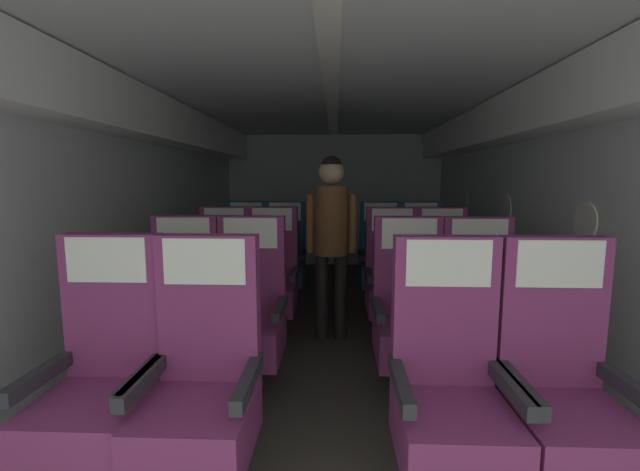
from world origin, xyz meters
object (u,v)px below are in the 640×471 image
at_px(seat_b_right_aisle, 481,320).
at_px(flight_attendant, 331,228).
at_px(seat_c_right_aisle, 442,283).
at_px(seat_d_left_aisle, 285,261).
at_px(seat_a_left_window, 102,388).
at_px(seat_b_left_aisle, 249,317).
at_px(seat_c_left_window, 223,281).
at_px(seat_d_right_aisle, 421,262).
at_px(seat_a_right_window, 450,397).
at_px(seat_a_left_aisle, 202,392).
at_px(seat_a_right_aisle, 563,399).
at_px(seat_b_right_window, 409,319).
at_px(seat_d_right_window, 380,262).
at_px(seat_d_left_window, 245,260).
at_px(seat_b_left_window, 182,316).
at_px(seat_c_left_aisle, 271,281).
at_px(seat_c_right_window, 392,283).

xyz_separation_m(seat_b_right_aisle, flight_attendant, (-0.97, 0.90, 0.48)).
distance_m(seat_c_right_aisle, seat_d_left_aisle, 1.78).
xyz_separation_m(seat_a_left_window, seat_b_left_aisle, (0.44, 0.95, 0.00)).
xyz_separation_m(seat_c_left_window, seat_d_right_aisle, (1.93, 0.95, 0.00)).
relative_size(seat_a_left_window, seat_a_right_window, 1.00).
relative_size(seat_a_left_aisle, seat_a_right_aisle, 1.00).
xyz_separation_m(seat_a_left_window, seat_b_right_window, (1.48, 0.96, 0.00)).
xyz_separation_m(seat_a_left_aisle, seat_d_right_aisle, (1.50, 2.89, 0.00)).
bearing_deg(seat_d_right_aisle, seat_c_right_aisle, -90.12).
xyz_separation_m(seat_b_left_aisle, seat_d_right_window, (1.05, 1.92, 0.00)).
bearing_deg(seat_a_left_window, seat_b_left_aisle, 65.13).
relative_size(seat_a_right_aisle, seat_d_right_aisle, 1.00).
xyz_separation_m(seat_a_right_aisle, seat_d_left_window, (-1.95, 2.89, 0.00)).
bearing_deg(seat_c_right_aisle, seat_d_left_aisle, 147.58).
relative_size(seat_b_right_window, seat_d_right_aisle, 1.00).
bearing_deg(seat_d_right_window, seat_c_right_aisle, -64.93).
bearing_deg(seat_c_right_aisle, seat_a_left_window, -135.15).
xyz_separation_m(seat_b_left_aisle, seat_d_left_aisle, (-0.01, 1.93, 0.00)).
xyz_separation_m(seat_b_left_window, seat_b_left_aisle, (0.45, -0.01, 0.00)).
distance_m(seat_c_left_window, seat_d_right_window, 1.77).
bearing_deg(seat_a_left_window, seat_c_left_window, 89.90).
height_order(seat_c_left_window, seat_c_left_aisle, same).
bearing_deg(seat_b_right_aisle, seat_a_right_window, -115.18).
xyz_separation_m(seat_b_right_window, seat_c_right_window, (0.01, 0.95, 0.00)).
bearing_deg(seat_a_left_window, seat_c_left_aisle, 77.28).
height_order(seat_d_right_aisle, flight_attendant, flight_attendant).
height_order(seat_a_right_aisle, seat_b_left_window, same).
bearing_deg(seat_b_left_window, seat_a_right_aisle, -26.52).
bearing_deg(seat_b_right_aisle, flight_attendant, 136.90).
bearing_deg(seat_c_right_aisle, flight_attendant, -175.44).
height_order(seat_d_left_window, flight_attendant, flight_attendant).
bearing_deg(seat_b_right_window, seat_b_right_aisle, -2.13).
height_order(seat_a_right_window, seat_d_left_aisle, same).
xyz_separation_m(seat_b_left_window, seat_b_right_aisle, (1.94, -0.01, 0.00)).
bearing_deg(seat_b_left_window, seat_d_left_window, 89.88).
height_order(seat_c_left_aisle, seat_c_right_aisle, same).
relative_size(seat_b_right_aisle, seat_d_right_aisle, 1.00).
bearing_deg(seat_a_left_window, seat_c_right_aisle, 44.85).
xyz_separation_m(seat_a_right_aisle, seat_c_left_window, (-1.93, 1.93, 0.00)).
height_order(seat_b_right_window, seat_d_left_window, same).
distance_m(seat_c_left_window, seat_d_right_aisle, 2.15).
xyz_separation_m(seat_b_left_window, seat_c_left_window, (0.01, 0.96, 0.00)).
bearing_deg(seat_c_right_aisle, seat_a_right_window, -103.21).
bearing_deg(seat_b_left_window, seat_a_left_aisle, -65.16).
bearing_deg(seat_c_left_window, seat_a_right_window, -52.66).
bearing_deg(flight_attendant, seat_c_right_aisle, -156.32).
relative_size(seat_a_left_aisle, seat_b_left_aisle, 1.00).
distance_m(seat_d_left_aisle, seat_d_right_aisle, 1.50).
distance_m(seat_b_left_window, seat_d_right_window, 2.43).
bearing_deg(seat_c_right_window, seat_c_left_window, 179.86).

